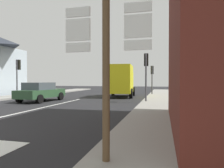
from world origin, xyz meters
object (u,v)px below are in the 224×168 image
traffic_light_near_left (18,70)px  delivery_truck (121,80)px  route_sign_post (106,66)px  sedan_far (41,92)px  traffic_light_near_right (146,66)px  traffic_light_far_right (152,73)px

traffic_light_near_left → delivery_truck: bearing=22.8°
delivery_truck → route_sign_post: 16.38m
sedan_far → route_sign_post: 13.38m
traffic_light_near_left → traffic_light_near_right: size_ratio=0.98×
traffic_light_near_right → route_sign_post: bearing=-89.1°
route_sign_post → traffic_light_near_right: size_ratio=0.90×
traffic_light_near_left → traffic_light_far_right: (11.57, 7.16, -0.20)m
traffic_light_near_left → traffic_light_near_right: traffic_light_near_right is taller
sedan_far → delivery_truck: 7.69m
sedan_far → traffic_light_near_left: size_ratio=1.23×
sedan_far → route_sign_post: route_sign_post is taller
sedan_far → traffic_light_far_right: 12.22m
traffic_light_far_right → sedan_far: bearing=-131.5°
route_sign_post → traffic_light_far_right: (-0.18, 19.58, 0.48)m
sedan_far → traffic_light_near_left: (-3.55, 1.92, 1.83)m
delivery_truck → traffic_light_far_right: (2.81, 3.48, 0.73)m
route_sign_post → traffic_light_near_left: (-11.75, 12.43, 0.68)m
sedan_far → traffic_light_near_right: 8.28m
sedan_far → traffic_light_near_right: (8.02, 0.89, 1.88)m
sedan_far → delivery_truck: size_ratio=0.84×
delivery_truck → traffic_light_near_right: 5.57m
traffic_light_near_right → traffic_light_near_left: bearing=174.9°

